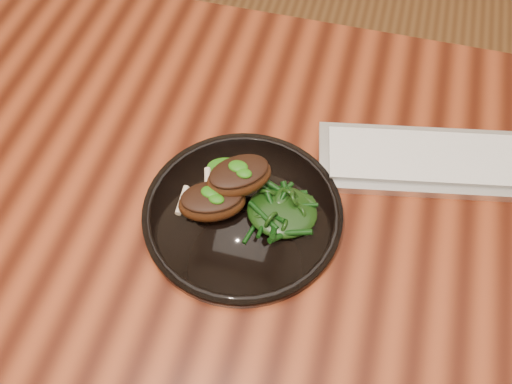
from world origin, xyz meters
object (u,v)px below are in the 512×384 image
at_px(plate, 243,213).
at_px(desk, 279,217).
at_px(greens_heap, 282,209).
at_px(lamb_chop_front, 212,201).
at_px(keyboard, 457,162).

bearing_deg(plate, desk, 55.94).
xyz_separation_m(plate, greens_heap, (0.06, 0.01, 0.02)).
height_order(lamb_chop_front, greens_heap, lamb_chop_front).
xyz_separation_m(greens_heap, keyboard, (0.24, 0.17, -0.02)).
height_order(desk, greens_heap, greens_heap).
height_order(desk, plate, plate).
relative_size(plate, lamb_chop_front, 2.57).
bearing_deg(greens_heap, lamb_chop_front, -171.06).
relative_size(lamb_chop_front, keyboard, 0.26).
height_order(greens_heap, keyboard, greens_heap).
bearing_deg(lamb_chop_front, greens_heap, 8.94).
height_order(desk, keyboard, keyboard).
relative_size(desk, keyboard, 3.59).
bearing_deg(keyboard, greens_heap, -144.74).
bearing_deg(keyboard, desk, -156.19).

